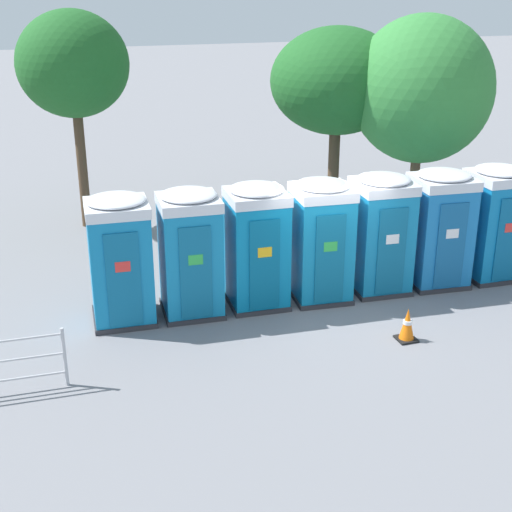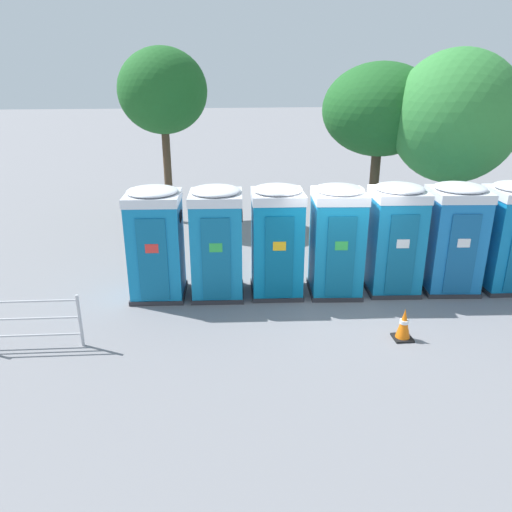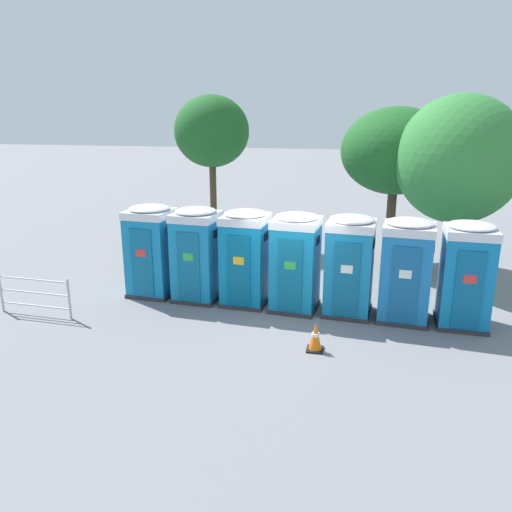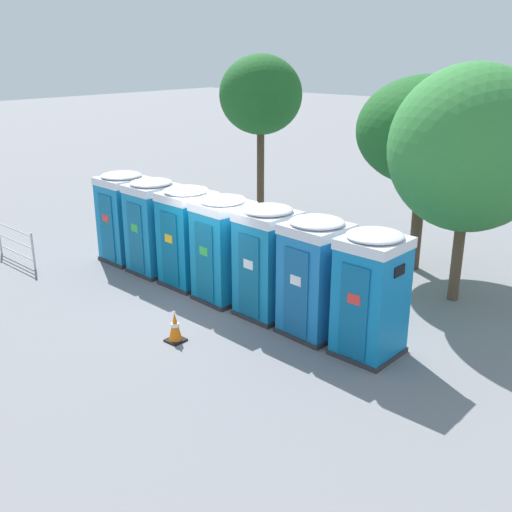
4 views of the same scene
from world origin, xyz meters
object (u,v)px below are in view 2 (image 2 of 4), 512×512
portapotty_3 (337,240)px  portapotty_6 (510,236)px  portapotty_1 (217,242)px  street_tree_1 (455,117)px  traffic_cone (404,324)px  event_barrier (25,320)px  portapotty_2 (277,240)px  street_tree_2 (380,110)px  portapotty_4 (395,238)px  portapotty_0 (156,242)px  street_tree_0 (163,92)px  portapotty_5 (453,237)px

portapotty_3 → portapotty_6: 4.07m
portapotty_1 → street_tree_1: bearing=26.2°
portapotty_1 → portapotty_6: bearing=-2.6°
traffic_cone → event_barrier: bearing=176.7°
portapotty_2 → street_tree_1: bearing=31.7°
portapotty_1 → portapotty_3: same height
street_tree_1 → street_tree_2: 2.22m
portapotty_3 → street_tree_2: bearing=63.3°
portapotty_2 → portapotty_4: same height
portapotty_0 → portapotty_4: (5.42, -0.24, 0.00)m
street_tree_2 → portapotty_2: bearing=-128.5°
portapotty_2 → street_tree_0: 7.39m
portapotty_5 → portapotty_1: bearing=177.4°
portapotty_5 → street_tree_2: size_ratio=0.49×
event_barrier → street_tree_0: bearing=75.1°
portapotty_5 → portapotty_2: bearing=177.0°
portapotty_1 → traffic_cone: bearing=-34.9°
portapotty_6 → street_tree_1: size_ratio=0.46×
portapotty_0 → street_tree_2: (6.55, 4.72, 2.45)m
portapotty_4 → street_tree_2: size_ratio=0.49×
portapotty_4 → street_tree_1: size_ratio=0.46×
portapotty_2 → portapotty_6: (5.42, -0.27, 0.00)m
street_tree_0 → street_tree_2: bearing=-11.3°
portapotty_2 → street_tree_1: 6.96m
portapotty_0 → portapotty_2: bearing=-2.5°
portapotty_0 → portapotty_4: size_ratio=1.00×
portapotty_2 → event_barrier: portapotty_2 is taller
portapotty_3 → portapotty_5: (2.71, -0.09, -0.00)m
portapotty_0 → portapotty_3: same height
street_tree_1 → traffic_cone: bearing=-120.5°
street_tree_0 → event_barrier: size_ratio=2.72×
portapotty_2 → street_tree_1: (5.58, 3.45, 2.34)m
portapotty_1 → portapotty_6: size_ratio=1.00×
street_tree_0 → street_tree_2: 6.80m
portapotty_5 → street_tree_1: (1.52, 3.66, 2.34)m
portapotty_5 → portapotty_0: bearing=177.2°
portapotty_2 → portapotty_6: 5.42m
portapotty_2 → traffic_cone: size_ratio=3.97×
portapotty_3 → street_tree_0: size_ratio=0.45×
portapotty_2 → portapotty_3: size_ratio=1.00×
portapotty_5 → street_tree_2: 5.62m
portapotty_3 → portapotty_6: size_ratio=1.00×
portapotty_0 → street_tree_1: 9.23m
portapotty_2 → street_tree_2: (3.85, 4.84, 2.45)m
street_tree_2 → portapotty_0: bearing=-144.3°
portapotty_0 → traffic_cone: bearing=-27.5°
portapotty_5 → street_tree_2: street_tree_2 is taller
portapotty_6 → event_barrier: portapotty_6 is taller
portapotty_3 → portapotty_4: bearing=-0.1°
portapotty_0 → portapotty_5: size_ratio=1.00×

